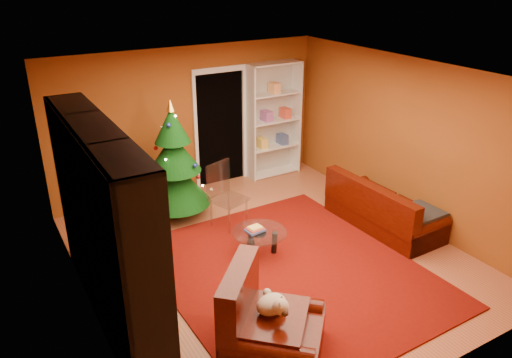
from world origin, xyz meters
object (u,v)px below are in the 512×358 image
gift_box_red (157,193)px  acrylic_chair (229,200)px  armchair (275,324)px  coffee_table (259,243)px  dog (272,304)px  christmas_tree (174,162)px  gift_box_green (177,202)px  sofa (385,203)px  rug (290,272)px  media_unit (105,227)px  white_bookshelf (274,120)px  gift_box_teal (113,213)px

gift_box_red → acrylic_chair: (0.64, -1.53, 0.35)m
armchair → coffee_table: (0.87, 1.79, -0.21)m
dog → acrylic_chair: size_ratio=0.42×
dog → coffee_table: 1.98m
armchair → christmas_tree: bearing=37.9°
gift_box_green → sofa: size_ratio=0.13×
dog → gift_box_green: bearing=36.8°
dog → christmas_tree: bearing=37.7°
rug → acrylic_chair: acrylic_chair is taller
sofa → coffee_table: 2.18m
sofa → media_unit: bearing=88.2°
dog → coffee_table: size_ratio=0.51×
acrylic_chair → white_bookshelf: bearing=21.6°
media_unit → acrylic_chair: media_unit is taller
gift_box_red → coffee_table: size_ratio=0.31×
gift_box_green → coffee_table: (0.46, -2.00, 0.08)m
media_unit → armchair: size_ratio=2.86×
gift_box_teal → gift_box_red: size_ratio=1.33×
gift_box_red → sofa: (2.77, -2.75, 0.28)m
armchair → acrylic_chair: 2.93m
gift_box_teal → white_bookshelf: 3.48m
christmas_tree → sofa: (2.70, -1.99, -0.56)m
white_bookshelf → dog: size_ratio=5.65×
media_unit → sofa: 4.36m
christmas_tree → coffee_table: (0.54, -1.76, -0.76)m
rug → coffee_table: coffee_table is taller
gift_box_green → armchair: bearing=-96.3°
white_bookshelf → media_unit: bearing=-145.3°
coffee_table → gift_box_teal: bearing=126.2°
rug → gift_box_green: (-0.60, 2.58, 0.11)m
armchair → media_unit: bearing=82.1°
gift_box_red → coffee_table: coffee_table is taller
gift_box_green → sofa: bearing=-40.4°
rug → dog: (-1.02, -1.14, 0.61)m
media_unit → christmas_tree: size_ratio=1.54×
gift_box_green → gift_box_teal: bearing=175.0°
armchair → gift_box_red: bearing=39.8°
gift_box_teal → sofa: (3.69, -2.32, 0.24)m
coffee_table → acrylic_chair: acrylic_chair is taller
rug → sofa: (2.01, 0.36, 0.39)m
coffee_table → acrylic_chair: 1.03m
gift_box_green → acrylic_chair: size_ratio=0.26×
gift_box_red → white_bookshelf: bearing=-0.5°
white_bookshelf → sofa: white_bookshelf is taller
media_unit → dog: (1.26, -1.50, -0.55)m
rug → white_bookshelf: size_ratio=1.68×
rug → gift_box_red: gift_box_red is taller
media_unit → christmas_tree: (1.60, 1.98, -0.21)m
sofa → coffee_table: sofa is taller
christmas_tree → dog: (-0.33, -3.48, -0.34)m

